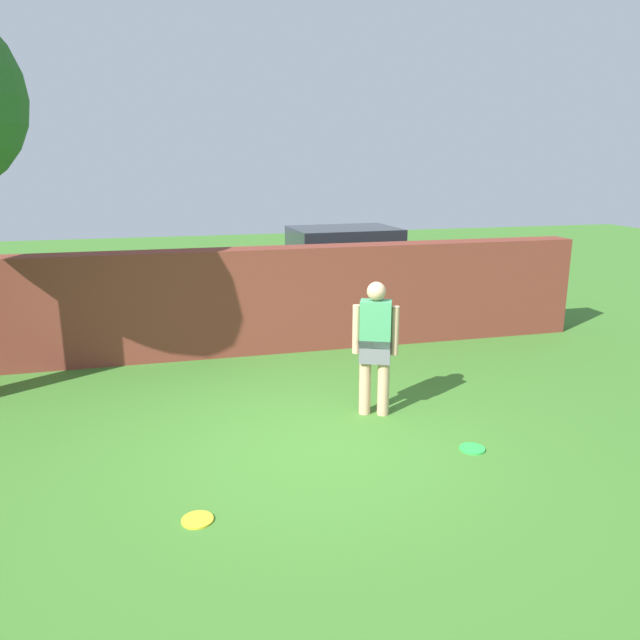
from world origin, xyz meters
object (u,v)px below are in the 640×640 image
at_px(frisbee_yellow, 197,520).
at_px(car, 344,271).
at_px(person, 375,342).
at_px(frisbee_green, 472,449).

bearing_deg(frisbee_yellow, car, 63.91).
relative_size(person, frisbee_green, 6.00).
bearing_deg(frisbee_green, person, 121.06).
xyz_separation_m(frisbee_yellow, frisbee_green, (2.90, 0.62, 0.00)).
bearing_deg(frisbee_yellow, person, 39.01).
bearing_deg(frisbee_green, frisbee_yellow, -167.86).
xyz_separation_m(person, frisbee_yellow, (-2.20, -1.78, -0.89)).
relative_size(frisbee_yellow, frisbee_green, 1.00).
relative_size(car, frisbee_green, 15.81).
height_order(person, car, car).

